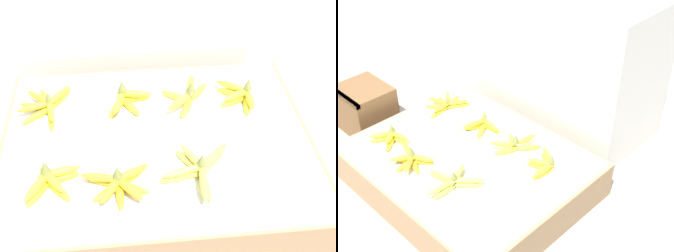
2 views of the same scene
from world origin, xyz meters
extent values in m
plane|color=gray|center=(0.00, 0.00, 0.00)|extent=(10.00, 10.00, 0.00)
cube|color=#997551|center=(0.00, 0.00, 0.09)|extent=(1.06, 0.85, 0.18)
cube|color=silver|center=(0.00, 0.00, 0.18)|extent=(1.03, 0.82, 0.00)
ellipsoid|color=yellow|center=(-0.37, -0.22, 0.20)|extent=(0.09, 0.13, 0.03)
ellipsoid|color=yellow|center=(-0.32, -0.21, 0.20)|extent=(0.10, 0.12, 0.03)
ellipsoid|color=yellow|center=(-0.32, -0.17, 0.20)|extent=(0.13, 0.05, 0.03)
ellipsoid|color=yellow|center=(-0.37, -0.22, 0.23)|extent=(0.09, 0.13, 0.03)
ellipsoid|color=yellow|center=(-0.33, -0.20, 0.23)|extent=(0.10, 0.12, 0.03)
ellipsoid|color=yellow|center=(-0.31, -0.17, 0.23)|extent=(0.13, 0.05, 0.03)
cone|color=olive|center=(-0.35, -0.17, 0.26)|extent=(0.03, 0.03, 0.04)
ellipsoid|color=gold|center=(-0.17, -0.20, 0.20)|extent=(0.13, 0.08, 0.03)
ellipsoid|color=gold|center=(-0.16, -0.23, 0.20)|extent=(0.12, 0.10, 0.03)
ellipsoid|color=gold|center=(-0.13, -0.25, 0.20)|extent=(0.04, 0.13, 0.03)
ellipsoid|color=gold|center=(-0.10, -0.23, 0.20)|extent=(0.13, 0.08, 0.03)
ellipsoid|color=gold|center=(-0.11, -0.20, 0.20)|extent=(0.12, 0.10, 0.03)
ellipsoid|color=gold|center=(-0.18, -0.20, 0.23)|extent=(0.13, 0.06, 0.03)
ellipsoid|color=gold|center=(-0.15, -0.25, 0.23)|extent=(0.09, 0.13, 0.03)
ellipsoid|color=gold|center=(-0.11, -0.25, 0.23)|extent=(0.10, 0.12, 0.03)
ellipsoid|color=gold|center=(-0.10, -0.20, 0.23)|extent=(0.13, 0.09, 0.03)
cone|color=olive|center=(-0.13, -0.22, 0.26)|extent=(0.03, 0.03, 0.04)
ellipsoid|color=gold|center=(0.16, -0.15, 0.20)|extent=(0.13, 0.12, 0.03)
ellipsoid|color=gold|center=(0.10, -0.15, 0.20)|extent=(0.11, 0.14, 0.03)
ellipsoid|color=gold|center=(0.06, -0.20, 0.20)|extent=(0.15, 0.06, 0.03)
ellipsoid|color=gold|center=(0.13, -0.23, 0.20)|extent=(0.04, 0.15, 0.03)
ellipsoid|color=gold|center=(0.17, -0.15, 0.22)|extent=(0.13, 0.12, 0.03)
ellipsoid|color=gold|center=(0.11, -0.15, 0.22)|extent=(0.09, 0.15, 0.03)
ellipsoid|color=gold|center=(0.07, -0.20, 0.22)|extent=(0.15, 0.06, 0.03)
ellipsoid|color=gold|center=(0.12, -0.25, 0.22)|extent=(0.03, 0.15, 0.03)
cone|color=olive|center=(0.12, -0.19, 0.26)|extent=(0.03, 0.03, 0.04)
ellipsoid|color=gold|center=(-0.34, 0.24, 0.20)|extent=(0.09, 0.13, 0.02)
ellipsoid|color=gold|center=(-0.39, 0.24, 0.20)|extent=(0.07, 0.14, 0.02)
ellipsoid|color=gold|center=(-0.42, 0.20, 0.20)|extent=(0.14, 0.06, 0.02)
ellipsoid|color=gold|center=(-0.41, 0.15, 0.20)|extent=(0.12, 0.11, 0.02)
ellipsoid|color=gold|center=(-0.36, 0.13, 0.20)|extent=(0.04, 0.14, 0.02)
ellipsoid|color=gold|center=(-0.34, 0.23, 0.22)|extent=(0.09, 0.13, 0.02)
ellipsoid|color=gold|center=(-0.41, 0.22, 0.22)|extent=(0.12, 0.11, 0.02)
ellipsoid|color=gold|center=(-0.42, 0.17, 0.22)|extent=(0.14, 0.07, 0.02)
ellipsoid|color=gold|center=(-0.37, 0.15, 0.22)|extent=(0.05, 0.14, 0.02)
cone|color=olive|center=(-0.37, 0.19, 0.25)|extent=(0.03, 0.03, 0.04)
ellipsoid|color=yellow|center=(-0.13, 0.17, 0.20)|extent=(0.09, 0.13, 0.03)
ellipsoid|color=yellow|center=(-0.08, 0.17, 0.20)|extent=(0.09, 0.13, 0.03)
ellipsoid|color=yellow|center=(-0.07, 0.21, 0.20)|extent=(0.13, 0.04, 0.03)
ellipsoid|color=yellow|center=(-0.12, 0.16, 0.23)|extent=(0.06, 0.13, 0.03)
ellipsoid|color=yellow|center=(-0.07, 0.20, 0.23)|extent=(0.13, 0.04, 0.03)
cone|color=olive|center=(-0.11, 0.21, 0.26)|extent=(0.03, 0.03, 0.04)
ellipsoid|color=gold|center=(0.18, 0.23, 0.20)|extent=(0.09, 0.11, 0.03)
ellipsoid|color=gold|center=(0.09, 0.21, 0.20)|extent=(0.11, 0.09, 0.03)
ellipsoid|color=gold|center=(0.12, 0.13, 0.20)|extent=(0.08, 0.12, 0.03)
ellipsoid|color=gold|center=(0.15, 0.24, 0.23)|extent=(0.05, 0.12, 0.03)
ellipsoid|color=gold|center=(0.10, 0.14, 0.23)|extent=(0.11, 0.10, 0.03)
cone|color=olive|center=(0.14, 0.17, 0.27)|extent=(0.03, 0.03, 0.05)
ellipsoid|color=yellow|center=(0.30, 0.21, 0.20)|extent=(0.12, 0.08, 0.03)
ellipsoid|color=yellow|center=(0.30, 0.16, 0.20)|extent=(0.12, 0.07, 0.03)
ellipsoid|color=yellow|center=(0.35, 0.13, 0.20)|extent=(0.05, 0.12, 0.03)
ellipsoid|color=yellow|center=(0.30, 0.22, 0.23)|extent=(0.12, 0.09, 0.03)
ellipsoid|color=yellow|center=(0.31, 0.16, 0.23)|extent=(0.12, 0.08, 0.03)
ellipsoid|color=yellow|center=(0.35, 0.13, 0.23)|extent=(0.03, 0.12, 0.03)
cone|color=olive|center=(0.35, 0.18, 0.26)|extent=(0.03, 0.03, 0.04)
camera|label=1|loc=(-0.08, -1.18, 1.26)|focal=50.00mm
camera|label=2|loc=(1.32, -1.09, 1.55)|focal=50.00mm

